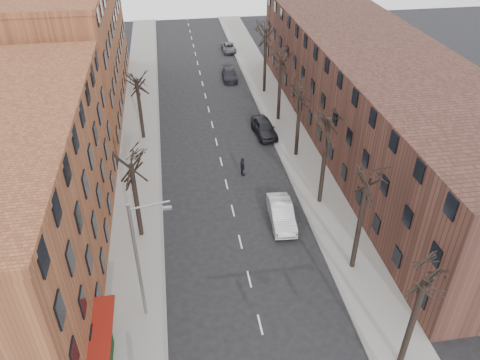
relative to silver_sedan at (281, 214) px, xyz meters
name	(u,v)px	position (x,y,z in m)	size (l,w,h in m)	color
sidewalk_left	(140,134)	(-11.69, 17.10, -0.77)	(4.00, 90.00, 0.15)	gray
sidewalk_right	(283,123)	(4.31, 17.10, -0.77)	(4.00, 90.00, 0.15)	gray
building_left_far	(63,48)	(-19.69, 26.10, 6.16)	(12.00, 28.00, 14.00)	brown
building_right	(375,96)	(12.31, 12.10, 4.16)	(12.00, 50.00, 10.00)	#4F2E25
tree_right_b	(352,267)	(3.91, -5.90, -0.84)	(5.20, 5.20, 10.80)	black
tree_right_c	(319,202)	(3.91, 2.10, -0.84)	(5.20, 5.20, 11.60)	black
tree_right_d	(296,155)	(3.91, 10.10, -0.84)	(5.20, 5.20, 10.00)	black
tree_right_e	(278,120)	(3.91, 18.10, -0.84)	(5.20, 5.20, 10.80)	black
tree_right_f	(264,92)	(3.91, 26.10, -0.84)	(5.20, 5.20, 11.60)	black
tree_left_a	(142,235)	(-11.29, 0.10, -0.84)	(5.20, 5.20, 9.50)	black
tree_left_b	(144,138)	(-11.29, 16.10, -0.84)	(5.20, 5.20, 9.50)	black
streetlight	(140,258)	(-10.72, -7.90, 4.17)	(2.45, 0.22, 9.03)	slate
silver_sedan	(281,214)	(0.00, 0.00, 0.00)	(1.78, 5.11, 1.68)	silver
parked_car_near	(264,127)	(1.61, 14.91, 0.02)	(2.03, 5.05, 1.72)	black
parked_car_mid	(230,75)	(0.11, 31.05, -0.17)	(1.88, 4.63, 1.34)	black
parked_car_far	(229,48)	(1.61, 42.43, -0.25)	(1.98, 4.29, 1.19)	#4F5256
pedestrian_crossing	(243,167)	(-1.99, 7.40, 0.09)	(1.09, 0.45, 1.86)	black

